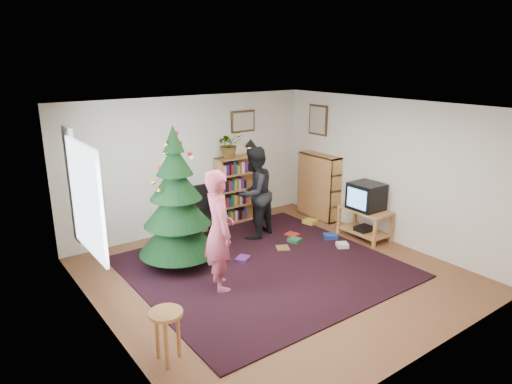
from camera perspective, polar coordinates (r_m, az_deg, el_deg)
floor at (r=7.02m, az=2.33°, el=-10.24°), size 5.00×5.00×0.00m
ceiling at (r=6.30m, az=2.60°, el=10.52°), size 5.00×5.00×0.00m
wall_back at (r=8.58m, az=-8.04°, el=3.51°), size 5.00×0.02×2.50m
wall_front at (r=4.97m, az=20.88°, el=-7.18°), size 5.00×0.02×2.50m
wall_left at (r=5.43m, az=-18.71°, el=-4.95°), size 0.02×5.00×2.50m
wall_right at (r=8.29m, az=16.10°, el=2.57°), size 0.02×5.00×2.50m
rug at (r=7.22m, az=0.83°, el=-9.31°), size 3.80×3.60×0.02m
window_pane at (r=5.91m, az=-20.47°, el=-0.84°), size 0.04×1.20×1.40m
curtain at (r=6.57m, az=-21.86°, el=0.71°), size 0.06×0.35×1.60m
picture_back at (r=9.02m, az=-1.64°, el=8.82°), size 0.55×0.03×0.42m
picture_right at (r=9.30m, az=7.77°, el=8.91°), size 0.03×0.50×0.60m
christmas_tree at (r=7.06m, az=-9.87°, el=-2.19°), size 1.22×1.22×2.22m
bookshelf_back at (r=9.06m, az=-2.19°, el=0.53°), size 0.95×0.30×1.30m
bookshelf_right at (r=9.30m, az=7.86°, el=0.80°), size 0.30×0.95×1.30m
tv_stand at (r=8.46m, az=13.41°, el=-3.52°), size 0.50×0.89×0.55m
crt_tv at (r=8.31m, az=13.61°, el=-0.52°), size 0.51×0.55×0.48m
armchair at (r=8.31m, az=-6.77°, el=-2.24°), size 0.52×0.52×0.94m
stool at (r=5.09m, az=-11.14°, el=-15.78°), size 0.36×0.36×0.60m
person_standing at (r=6.32m, az=-4.64°, el=-4.80°), size 0.57×0.72×1.73m
person_by_chair at (r=8.11m, az=-0.23°, el=-0.14°), size 0.98×0.87×1.67m
potted_plant at (r=8.74m, az=-3.35°, el=6.01°), size 0.53×0.48×0.53m
table_lamp at (r=9.03m, az=-0.66°, el=6.02°), size 0.24×0.24×0.32m
floor_clutter at (r=8.16m, az=5.53°, el=-6.03°), size 2.24×1.40×0.08m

